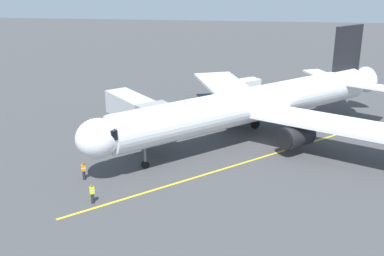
# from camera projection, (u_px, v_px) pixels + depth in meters

# --- Properties ---
(ground_plane) EXTENTS (220.00, 220.00, 0.00)m
(ground_plane) POSITION_uv_depth(u_px,v_px,m) (263.00, 142.00, 52.48)
(ground_plane) COLOR #424244
(apron_lead_in_line) EXTENTS (30.09, 26.72, 0.01)m
(apron_lead_in_line) POSITION_uv_depth(u_px,v_px,m) (250.00, 161.00, 47.51)
(apron_lead_in_line) COLOR yellow
(apron_lead_in_line) RESTS_ON ground
(airplane) EXTENTS (33.54, 32.50, 11.50)m
(airplane) POSITION_uv_depth(u_px,v_px,m) (254.00, 105.00, 51.94)
(airplane) COLOR white
(airplane) RESTS_ON ground
(jet_bridge) EXTENTS (9.10, 9.84, 5.40)m
(jet_bridge) POSITION_uv_depth(u_px,v_px,m) (140.00, 113.00, 50.09)
(jet_bridge) COLOR #B7B7BC
(jet_bridge) RESTS_ON ground
(ground_crew_marshaller) EXTENTS (0.47, 0.40, 1.71)m
(ground_crew_marshaller) POSITION_uv_depth(u_px,v_px,m) (92.00, 194.00, 38.95)
(ground_crew_marshaller) COLOR #23232D
(ground_crew_marshaller) RESTS_ON ground
(ground_crew_wing_walker) EXTENTS (0.45, 0.35, 1.71)m
(ground_crew_wing_walker) POSITION_uv_depth(u_px,v_px,m) (139.00, 126.00, 54.89)
(ground_crew_wing_walker) COLOR #23232D
(ground_crew_wing_walker) RESTS_ON ground
(ground_crew_loader) EXTENTS (0.47, 0.40, 1.71)m
(ground_crew_loader) POSITION_uv_depth(u_px,v_px,m) (84.00, 171.00, 43.16)
(ground_crew_loader) COLOR #23232D
(ground_crew_loader) RESTS_ON ground
(box_truck_near_nose) EXTENTS (4.82, 4.37, 2.62)m
(box_truck_near_nose) POSITION_uv_depth(u_px,v_px,m) (245.00, 88.00, 69.03)
(box_truck_near_nose) COLOR #9E9EA3
(box_truck_near_nose) RESTS_ON ground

